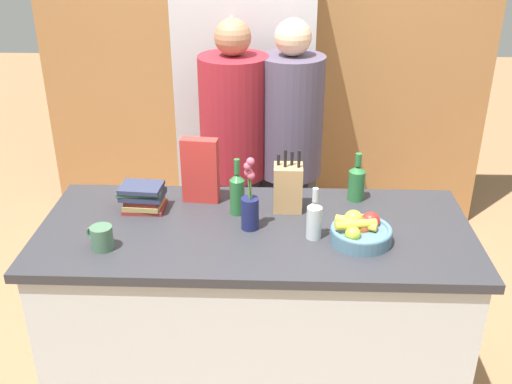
% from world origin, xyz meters
% --- Properties ---
extents(kitchen_island, '(1.85, 0.79, 0.91)m').
position_xyz_m(kitchen_island, '(0.00, 0.00, 0.46)').
color(kitchen_island, silver).
rests_on(kitchen_island, ground_plane).
extents(back_wall_wood, '(3.05, 0.12, 2.60)m').
position_xyz_m(back_wall_wood, '(0.00, 1.81, 1.30)').
color(back_wall_wood, '#9E6B3D').
rests_on(back_wall_wood, ground_plane).
extents(refrigerator, '(0.82, 0.62, 1.93)m').
position_xyz_m(refrigerator, '(-0.11, 1.45, 0.96)').
color(refrigerator, '#B7B7BC').
rests_on(refrigerator, ground_plane).
extents(fruit_bowl, '(0.25, 0.25, 0.11)m').
position_xyz_m(fruit_bowl, '(0.43, -0.09, 0.96)').
color(fruit_bowl, slate).
rests_on(fruit_bowl, kitchen_island).
extents(knife_block, '(0.13, 0.11, 0.29)m').
position_xyz_m(knife_block, '(0.14, 0.17, 1.02)').
color(knife_block, tan).
rests_on(knife_block, kitchen_island).
extents(flower_vase, '(0.08, 0.08, 0.33)m').
position_xyz_m(flower_vase, '(-0.02, -0.01, 1.02)').
color(flower_vase, '#191E4C').
rests_on(flower_vase, kitchen_island).
extents(cereal_box, '(0.17, 0.08, 0.30)m').
position_xyz_m(cereal_box, '(-0.26, 0.25, 1.06)').
color(cereal_box, red).
rests_on(cereal_box, kitchen_island).
extents(coffee_mug, '(0.12, 0.09, 0.10)m').
position_xyz_m(coffee_mug, '(-0.61, -0.19, 0.96)').
color(coffee_mug, '#42664C').
rests_on(coffee_mug, kitchen_island).
extents(book_stack, '(0.20, 0.16, 0.12)m').
position_xyz_m(book_stack, '(-0.51, 0.15, 0.97)').
color(book_stack, maroon).
rests_on(book_stack, kitchen_island).
extents(bottle_oil, '(0.06, 0.06, 0.23)m').
position_xyz_m(bottle_oil, '(0.24, -0.07, 1.00)').
color(bottle_oil, '#B2BCC1').
rests_on(bottle_oil, kitchen_island).
extents(bottle_vinegar, '(0.08, 0.08, 0.23)m').
position_xyz_m(bottle_vinegar, '(0.46, 0.28, 1.00)').
color(bottle_vinegar, '#286633').
rests_on(bottle_vinegar, kitchen_island).
extents(bottle_wine, '(0.07, 0.07, 0.26)m').
position_xyz_m(bottle_wine, '(-0.08, 0.13, 1.01)').
color(bottle_wine, '#286633').
rests_on(bottle_wine, kitchen_island).
extents(person_at_sink, '(0.37, 0.37, 1.64)m').
position_xyz_m(person_at_sink, '(-0.15, 0.84, 0.91)').
color(person_at_sink, '#383842').
rests_on(person_at_sink, ground_plane).
extents(person_in_blue, '(0.35, 0.35, 1.64)m').
position_xyz_m(person_in_blue, '(0.16, 0.85, 0.92)').
color(person_in_blue, '#383842').
rests_on(person_in_blue, ground_plane).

